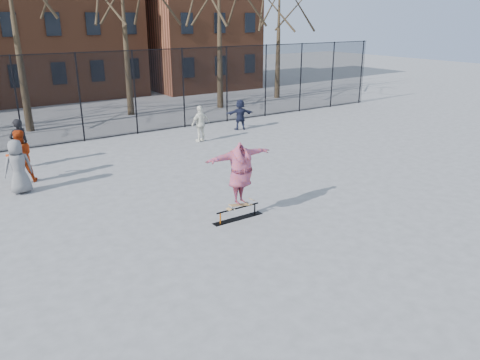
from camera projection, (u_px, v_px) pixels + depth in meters
ground at (287, 238)px, 12.15m from camera, size 100.00×100.00×0.00m
skate_rail at (238, 214)px, 13.28m from camera, size 1.58×0.24×0.35m
skateboard at (241, 205)px, 13.24m from camera, size 0.77×0.18×0.09m
skater at (241, 174)px, 12.94m from camera, size 2.19×0.71×1.76m
bystander_grey at (18, 167)px, 14.99m from camera, size 0.92×0.64×1.79m
bystander_black at (19, 143)px, 17.56m from camera, size 0.78×0.62×1.88m
bystander_red at (20, 157)px, 15.96m from camera, size 0.92×0.72×1.85m
bystander_white at (201, 124)px, 21.29m from camera, size 1.01×0.51×1.66m
bystander_navy at (240, 115)px, 23.60m from camera, size 1.49×0.88×1.53m
fence at (110, 94)px, 21.65m from camera, size 34.03×0.07×4.00m
rowhouses at (49, 7)px, 30.90m from camera, size 29.00×7.00×13.00m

